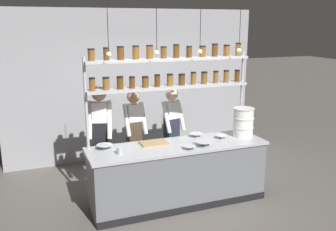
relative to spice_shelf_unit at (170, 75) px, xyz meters
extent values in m
plane|color=#5B5651|center=(0.00, -0.33, -1.91)|extent=(40.00, 40.00, 0.00)
cube|color=#939399|center=(0.00, 1.94, -0.44)|extent=(5.08, 0.12, 2.93)
cube|color=slate|center=(0.00, -0.33, -1.47)|extent=(2.62, 0.72, 0.88)
cube|color=#ADAFB5|center=(0.00, -0.33, -1.01)|extent=(2.68, 0.76, 0.04)
cube|color=black|center=(0.00, -0.69, -1.86)|extent=(2.62, 0.03, 0.10)
cylinder|color=#ADAFB5|center=(-1.25, 0.00, -0.80)|extent=(0.04, 0.04, 2.22)
cylinder|color=#ADAFB5|center=(1.26, 0.00, -0.80)|extent=(0.04, 0.04, 2.22)
cube|color=#ADAFB5|center=(0.00, 0.00, -0.18)|extent=(2.52, 0.28, 0.04)
cylinder|color=brown|center=(-1.16, 0.00, -0.08)|extent=(0.08, 0.08, 0.16)
cylinder|color=black|center=(-1.16, 0.00, 0.02)|extent=(0.09, 0.09, 0.02)
cylinder|color=brown|center=(-0.96, 0.00, -0.08)|extent=(0.10, 0.10, 0.16)
cylinder|color=black|center=(-0.96, 0.00, 0.01)|extent=(0.10, 0.10, 0.02)
cylinder|color=#513314|center=(-0.76, 0.00, -0.08)|extent=(0.09, 0.09, 0.16)
cylinder|color=black|center=(-0.76, 0.00, 0.01)|extent=(0.10, 0.10, 0.02)
cylinder|color=#513314|center=(-0.58, 0.00, -0.08)|extent=(0.08, 0.08, 0.15)
cylinder|color=black|center=(-0.58, 0.00, 0.00)|extent=(0.08, 0.08, 0.02)
cylinder|color=brown|center=(-0.38, 0.00, -0.09)|extent=(0.10, 0.10, 0.14)
cylinder|color=black|center=(-0.38, 0.00, -0.01)|extent=(0.10, 0.10, 0.02)
cylinder|color=#513314|center=(-0.20, 0.00, -0.08)|extent=(0.08, 0.08, 0.16)
cylinder|color=black|center=(-0.20, 0.00, 0.01)|extent=(0.09, 0.09, 0.02)
cylinder|color=brown|center=(0.01, 0.00, -0.08)|extent=(0.09, 0.09, 0.16)
cylinder|color=black|center=(0.01, 0.00, 0.01)|extent=(0.10, 0.10, 0.02)
cylinder|color=#513314|center=(0.20, 0.00, -0.08)|extent=(0.10, 0.10, 0.15)
cylinder|color=black|center=(0.20, 0.00, 0.00)|extent=(0.10, 0.10, 0.02)
cylinder|color=brown|center=(0.39, 0.00, -0.07)|extent=(0.08, 0.08, 0.17)
cylinder|color=black|center=(0.39, 0.00, 0.02)|extent=(0.08, 0.08, 0.02)
cylinder|color=brown|center=(0.57, 0.00, -0.08)|extent=(0.10, 0.10, 0.17)
cylinder|color=black|center=(0.57, 0.00, 0.02)|extent=(0.10, 0.10, 0.02)
cylinder|color=brown|center=(0.78, 0.00, -0.07)|extent=(0.08, 0.08, 0.17)
cylinder|color=black|center=(0.78, 0.00, 0.02)|extent=(0.08, 0.08, 0.02)
cylinder|color=brown|center=(0.96, 0.00, -0.07)|extent=(0.08, 0.08, 0.17)
cylinder|color=black|center=(0.96, 0.00, 0.02)|extent=(0.09, 0.09, 0.02)
cylinder|color=#513314|center=(1.16, 0.00, -0.07)|extent=(0.08, 0.08, 0.17)
cylinder|color=black|center=(1.16, 0.00, 0.02)|extent=(0.08, 0.08, 0.02)
cube|color=#ADAFB5|center=(0.00, 0.00, 0.24)|extent=(2.52, 0.28, 0.04)
cylinder|color=brown|center=(-1.15, 0.00, 0.33)|extent=(0.10, 0.10, 0.15)
cylinder|color=black|center=(-1.15, 0.00, 0.41)|extent=(0.10, 0.10, 0.02)
cylinder|color=#513314|center=(-0.94, 0.00, 0.33)|extent=(0.08, 0.08, 0.16)
cylinder|color=black|center=(-0.94, 0.00, 0.42)|extent=(0.08, 0.08, 0.02)
cylinder|color=#513314|center=(-0.74, 0.00, 0.34)|extent=(0.10, 0.10, 0.17)
cylinder|color=black|center=(-0.74, 0.00, 0.43)|extent=(0.10, 0.10, 0.02)
cylinder|color=brown|center=(-0.52, 0.00, 0.34)|extent=(0.10, 0.10, 0.17)
cylinder|color=black|center=(-0.52, 0.00, 0.44)|extent=(0.10, 0.10, 0.02)
cylinder|color=brown|center=(-0.31, 0.00, 0.34)|extent=(0.10, 0.10, 0.18)
cylinder|color=black|center=(-0.31, 0.00, 0.44)|extent=(0.10, 0.10, 0.02)
cylinder|color=brown|center=(-0.10, 0.00, 0.33)|extent=(0.09, 0.09, 0.15)
cylinder|color=black|center=(-0.10, 0.00, 0.42)|extent=(0.09, 0.09, 0.02)
cylinder|color=#513314|center=(0.10, 0.00, 0.34)|extent=(0.09, 0.09, 0.18)
cylinder|color=black|center=(0.10, 0.00, 0.44)|extent=(0.09, 0.09, 0.02)
cylinder|color=#513314|center=(0.31, 0.00, 0.33)|extent=(0.09, 0.09, 0.15)
cylinder|color=black|center=(0.31, 0.00, 0.42)|extent=(0.09, 0.09, 0.02)
cylinder|color=brown|center=(0.54, 0.00, 0.33)|extent=(0.10, 0.10, 0.15)
cylinder|color=black|center=(0.54, 0.00, 0.41)|extent=(0.10, 0.10, 0.02)
cylinder|color=#513314|center=(0.74, 0.00, 0.34)|extent=(0.09, 0.09, 0.18)
cylinder|color=black|center=(0.74, 0.00, 0.44)|extent=(0.09, 0.09, 0.02)
cylinder|color=brown|center=(0.95, 0.00, 0.33)|extent=(0.10, 0.10, 0.15)
cylinder|color=black|center=(0.95, 0.00, 0.42)|extent=(0.10, 0.10, 0.02)
cylinder|color=brown|center=(1.16, 0.00, 0.35)|extent=(0.09, 0.09, 0.18)
cylinder|color=black|center=(1.16, 0.00, 0.44)|extent=(0.09, 0.09, 0.02)
cylinder|color=black|center=(-1.10, 0.28, -1.48)|extent=(0.11, 0.11, 0.85)
cylinder|color=black|center=(-0.95, 0.23, -1.48)|extent=(0.11, 0.11, 0.85)
cube|color=black|center=(-1.02, 0.26, -0.87)|extent=(0.26, 0.23, 0.37)
cube|color=white|center=(-1.02, 0.26, -0.53)|extent=(0.26, 0.23, 0.30)
sphere|color=#A37A5B|center=(-1.02, 0.26, -0.25)|extent=(0.22, 0.22, 0.22)
cylinder|color=white|center=(-1.18, 0.24, -0.64)|extent=(0.14, 0.27, 0.56)
cylinder|color=white|center=(-0.90, 0.16, -0.64)|extent=(0.14, 0.27, 0.56)
cylinder|color=black|center=(-0.51, 0.47, -1.51)|extent=(0.11, 0.11, 0.78)
cylinder|color=black|center=(-0.35, 0.49, -1.51)|extent=(0.11, 0.11, 0.78)
cube|color=#473828|center=(-0.43, 0.48, -0.95)|extent=(0.24, 0.19, 0.34)
cube|color=white|center=(-0.43, 0.48, -0.64)|extent=(0.24, 0.20, 0.28)
sphere|color=#A37A5B|center=(-0.43, 0.48, -0.38)|extent=(0.21, 0.21, 0.21)
cylinder|color=white|center=(-0.57, 0.41, -0.74)|extent=(0.09, 0.25, 0.52)
cylinder|color=white|center=(-0.28, 0.44, -0.74)|extent=(0.09, 0.25, 0.52)
cylinder|color=black|center=(0.14, 0.44, -1.52)|extent=(0.11, 0.11, 0.78)
cylinder|color=black|center=(0.29, 0.48, -1.52)|extent=(0.11, 0.11, 0.78)
cube|color=#232838|center=(0.22, 0.46, -0.96)|extent=(0.25, 0.22, 0.34)
cube|color=white|center=(0.22, 0.46, -0.65)|extent=(0.26, 0.23, 0.28)
sphere|color=beige|center=(0.22, 0.46, -0.39)|extent=(0.21, 0.21, 0.21)
cylinder|color=white|center=(0.09, 0.37, -0.74)|extent=(0.12, 0.25, 0.51)
cylinder|color=white|center=(0.37, 0.43, -0.74)|extent=(0.12, 0.25, 0.51)
cylinder|color=white|center=(1.13, -0.30, -0.92)|extent=(0.31, 0.31, 0.14)
cylinder|color=silver|center=(1.13, -0.30, -0.84)|extent=(0.33, 0.33, 0.01)
cylinder|color=white|center=(1.13, -0.30, -0.76)|extent=(0.31, 0.31, 0.14)
cylinder|color=silver|center=(1.13, -0.30, -0.69)|extent=(0.33, 0.33, 0.01)
cylinder|color=white|center=(1.13, -0.30, -0.61)|extent=(0.31, 0.31, 0.14)
cylinder|color=silver|center=(1.13, -0.30, -0.54)|extent=(0.33, 0.33, 0.01)
cube|color=#A88456|center=(-0.32, -0.16, -0.97)|extent=(0.40, 0.26, 0.02)
cylinder|color=silver|center=(-1.04, -0.13, -0.98)|extent=(0.10, 0.10, 0.01)
cone|color=silver|center=(-1.04, -0.13, -0.95)|extent=(0.23, 0.23, 0.06)
cylinder|color=#B2B7BC|center=(0.08, -0.58, -0.98)|extent=(0.08, 0.08, 0.01)
cone|color=#B2B7BC|center=(0.08, -0.58, -0.96)|extent=(0.18, 0.18, 0.05)
cylinder|color=silver|center=(0.43, -0.07, -0.98)|extent=(0.09, 0.09, 0.01)
cone|color=silver|center=(0.43, -0.07, -0.96)|extent=(0.20, 0.20, 0.06)
cylinder|color=#B2B7BC|center=(0.33, -0.52, -0.98)|extent=(0.12, 0.12, 0.01)
cone|color=#B2B7BC|center=(0.33, -0.52, -0.95)|extent=(0.26, 0.26, 0.07)
cylinder|color=silver|center=(0.75, -0.29, -0.98)|extent=(0.08, 0.08, 0.01)
cone|color=silver|center=(0.75, -0.29, -0.96)|extent=(0.18, 0.18, 0.05)
cylinder|color=#B2B7BC|center=(-0.89, -0.41, -0.94)|extent=(0.09, 0.09, 0.09)
cylinder|color=black|center=(-0.98, -0.33, 0.67)|extent=(0.01, 0.01, 0.61)
sphere|color=#F9E5B2|center=(-0.98, -0.33, 0.36)|extent=(0.07, 0.07, 0.07)
cylinder|color=black|center=(-0.32, -0.33, 0.67)|extent=(0.01, 0.01, 0.61)
sphere|color=#F9E5B2|center=(-0.32, -0.33, 0.36)|extent=(0.07, 0.07, 0.07)
cylinder|color=black|center=(0.33, -0.33, 0.67)|extent=(0.01, 0.01, 0.61)
sphere|color=#F9E5B2|center=(0.33, -0.33, 0.36)|extent=(0.07, 0.07, 0.07)
cylinder|color=black|center=(0.97, -0.33, 0.67)|extent=(0.01, 0.01, 0.61)
sphere|color=#F9E5B2|center=(0.97, -0.33, 0.36)|extent=(0.07, 0.07, 0.07)
camera|label=1|loc=(-2.02, -5.17, 0.76)|focal=40.00mm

